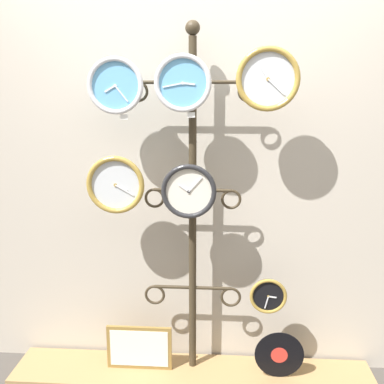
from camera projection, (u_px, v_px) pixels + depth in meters
The scene contains 13 objects.
shop_wall at pixel (194, 149), 2.68m from camera, with size 4.40×0.04×2.80m.
low_shelf at pixel (192, 375), 2.77m from camera, with size 2.20×0.36×0.06m.
display_stand at pixel (193, 253), 2.66m from camera, with size 0.72×0.37×2.11m.
clock_top_left at pixel (115, 86), 2.39m from camera, with size 0.30×0.04×0.30m.
clock_top_center at pixel (183, 83), 2.34m from camera, with size 0.30×0.04×0.30m.
clock_top_right at pixel (268, 79), 2.29m from camera, with size 0.33×0.04×0.33m.
clock_middle_left at pixel (116, 185), 2.49m from camera, with size 0.33×0.04×0.33m.
clock_middle_center at pixel (189, 191), 2.45m from camera, with size 0.30×0.04×0.30m.
clock_bottom_right at pixel (268, 296), 2.60m from camera, with size 0.22×0.04×0.22m.
vinyl_record at pixel (279, 355), 2.67m from camera, with size 0.29×0.01×0.29m.
picture_frame at pixel (139, 348), 2.75m from camera, with size 0.40×0.02×0.28m.
price_tag_upper at pixel (124, 117), 2.42m from camera, with size 0.04×0.00×0.03m.
price_tag_mid at pixel (191, 115), 2.37m from camera, with size 0.04×0.00×0.03m.
Camera 1 is at (0.17, -2.10, 1.74)m, focal length 42.00 mm.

